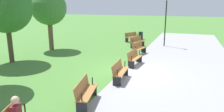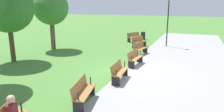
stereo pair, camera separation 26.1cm
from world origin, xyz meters
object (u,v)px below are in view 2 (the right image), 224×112
(bench_3, at_px, (135,58))
(lamp_post, at_px, (168,12))
(bench_1, at_px, (139,42))
(bench_4, at_px, (119,71))
(bench_5, at_px, (83,91))
(tree_3, at_px, (51,8))
(bench_2, at_px, (140,48))
(bench_0, at_px, (134,37))
(trash_bin, at_px, (143,36))
(tree_0, at_px, (8,7))

(bench_3, height_order, lamp_post, lamp_post)
(bench_1, xyz_separation_m, bench_4, (8.27, 1.18, 0.00))
(bench_5, bearing_deg, tree_3, -149.32)
(bench_2, relative_size, lamp_post, 0.40)
(bench_0, relative_size, bench_3, 1.00)
(bench_2, relative_size, bench_4, 1.02)
(lamp_post, bearing_deg, bench_5, -6.40)
(tree_3, xyz_separation_m, lamp_post, (-4.73, 8.43, -0.39))
(bench_0, height_order, lamp_post, lamp_post)
(bench_2, distance_m, trash_bin, 6.95)
(bench_5, relative_size, tree_0, 0.34)
(bench_1, bearing_deg, trash_bin, -151.05)
(lamp_post, bearing_deg, bench_3, -8.33)
(bench_2, xyz_separation_m, trash_bin, (-6.81, -1.40, -0.07))
(bench_3, relative_size, lamp_post, 0.39)
(bench_2, height_order, lamp_post, lamp_post)
(bench_4, bearing_deg, tree_3, -126.86)
(bench_0, distance_m, tree_0, 11.72)
(bench_5, bearing_deg, bench_1, 171.78)
(bench_0, relative_size, trash_bin, 2.07)
(lamp_post, bearing_deg, tree_0, -43.77)
(bench_3, xyz_separation_m, tree_3, (-1.99, -7.44, 2.85))
(tree_3, bearing_deg, bench_4, 57.23)
(bench_0, distance_m, bench_5, 13.74)
(bench_0, height_order, bench_3, same)
(bench_1, distance_m, bench_3, 5.59)
(bench_2, bearing_deg, bench_1, -151.45)
(trash_bin, bearing_deg, bench_3, 10.61)
(bench_5, bearing_deg, bench_3, 163.65)
(bench_2, bearing_deg, bench_4, 16.35)
(bench_1, distance_m, lamp_post, 3.50)
(bench_0, relative_size, bench_4, 1.00)
(trash_bin, bearing_deg, lamp_post, 44.08)
(bench_0, bearing_deg, bench_2, 49.00)
(tree_3, bearing_deg, bench_2, 96.40)
(bench_0, distance_m, tree_3, 8.40)
(lamp_post, bearing_deg, bench_2, -19.31)
(bench_0, relative_size, bench_5, 0.98)
(bench_1, height_order, trash_bin, bench_1)
(lamp_post, bearing_deg, bench_1, -60.05)
(bench_1, height_order, bench_4, same)
(tree_3, bearing_deg, bench_0, 139.77)
(bench_2, relative_size, tree_3, 0.36)
(bench_5, xyz_separation_m, tree_0, (-3.48, -7.07, 2.94))
(bench_3, height_order, tree_3, tree_3)
(tree_0, xyz_separation_m, tree_3, (-4.09, 0.02, -0.10))
(bench_1, distance_m, tree_3, 7.71)
(tree_3, distance_m, lamp_post, 9.67)
(bench_2, bearing_deg, trash_bin, -156.11)
(tree_0, height_order, trash_bin, tree_0)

